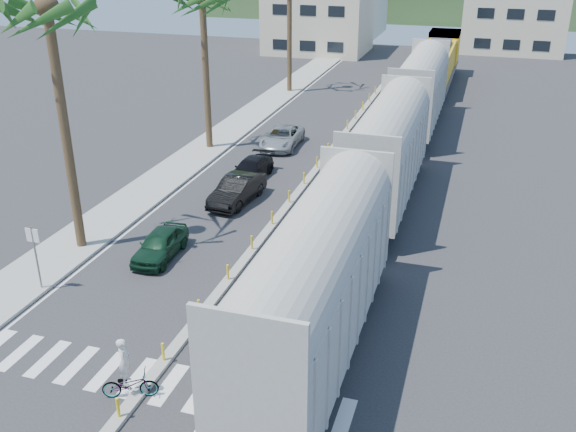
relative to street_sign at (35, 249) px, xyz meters
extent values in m
plane|color=#28282B|center=(7.30, -2.00, -1.97)|extent=(140.00, 140.00, 0.00)
cube|color=gray|center=(-1.20, 23.00, -1.90)|extent=(3.00, 90.00, 0.15)
cube|color=black|center=(11.58, 26.00, -1.94)|extent=(0.12, 100.00, 0.06)
cube|color=black|center=(13.02, 26.00, -1.94)|extent=(0.12, 100.00, 0.06)
cube|color=gray|center=(7.30, 18.00, -1.90)|extent=(0.45, 60.00, 0.15)
cylinder|color=yellow|center=(7.30, -6.00, -1.47)|extent=(0.10, 0.10, 0.70)
cylinder|color=yellow|center=(7.30, -3.00, -1.47)|extent=(0.10, 0.10, 0.70)
cylinder|color=yellow|center=(7.30, 0.00, -1.47)|extent=(0.10, 0.10, 0.70)
cylinder|color=yellow|center=(7.30, 3.00, -1.47)|extent=(0.10, 0.10, 0.70)
cylinder|color=yellow|center=(7.30, 6.00, -1.47)|extent=(0.10, 0.10, 0.70)
cylinder|color=yellow|center=(7.30, 9.00, -1.47)|extent=(0.10, 0.10, 0.70)
cylinder|color=yellow|center=(7.30, 12.00, -1.47)|extent=(0.10, 0.10, 0.70)
cylinder|color=yellow|center=(7.30, 15.00, -1.47)|extent=(0.10, 0.10, 0.70)
cylinder|color=yellow|center=(7.30, 18.00, -1.47)|extent=(0.10, 0.10, 0.70)
cylinder|color=yellow|center=(7.30, 21.00, -1.47)|extent=(0.10, 0.10, 0.70)
cylinder|color=yellow|center=(7.30, 24.00, -1.47)|extent=(0.10, 0.10, 0.70)
cylinder|color=yellow|center=(7.30, 27.00, -1.47)|extent=(0.10, 0.10, 0.70)
cylinder|color=yellow|center=(7.30, 30.00, -1.47)|extent=(0.10, 0.10, 0.70)
cylinder|color=yellow|center=(7.30, 33.00, -1.47)|extent=(0.10, 0.10, 0.70)
cylinder|color=yellow|center=(7.30, 36.00, -1.47)|extent=(0.10, 0.10, 0.70)
cylinder|color=yellow|center=(7.30, 39.00, -1.47)|extent=(0.10, 0.10, 0.70)
cube|color=silver|center=(7.30, -4.00, -1.97)|extent=(14.00, 2.20, 0.01)
cube|color=silver|center=(0.50, 23.00, -1.97)|extent=(0.12, 90.00, 0.01)
cube|color=silver|center=(9.80, 23.00, -1.97)|extent=(0.12, 90.00, 0.01)
cube|color=#A4A297|center=(12.30, -1.20, 0.73)|extent=(3.00, 12.88, 3.40)
cylinder|color=#A4A297|center=(12.30, -1.20, 2.43)|extent=(2.90, 12.58, 2.90)
cube|color=black|center=(12.30, -1.20, -1.47)|extent=(2.60, 12.88, 1.00)
cube|color=#A4A297|center=(12.30, 13.80, 0.73)|extent=(3.00, 12.88, 3.40)
cylinder|color=#A4A297|center=(12.30, 13.80, 2.43)|extent=(2.90, 12.58, 2.90)
cube|color=black|center=(12.30, 13.80, -1.47)|extent=(2.60, 12.88, 1.00)
cube|color=#A4A297|center=(12.30, 28.80, 0.73)|extent=(3.00, 12.88, 3.40)
cylinder|color=#A4A297|center=(12.30, 28.80, 2.43)|extent=(2.90, 12.58, 2.90)
cube|color=black|center=(12.30, 28.80, -1.47)|extent=(2.60, 12.88, 1.00)
cube|color=#4C4C4F|center=(12.30, 44.80, -0.92)|extent=(3.00, 17.00, 0.50)
cube|color=orange|center=(12.30, 43.80, 0.63)|extent=(2.70, 12.24, 2.60)
cube|color=orange|center=(12.30, 50.58, 0.93)|extent=(3.00, 3.74, 3.20)
cube|color=black|center=(12.30, 44.80, -1.52)|extent=(2.60, 13.60, 0.90)
cylinder|color=brown|center=(-0.70, 4.00, 3.53)|extent=(0.44, 0.44, 11.00)
sphere|color=#204B17|center=(-0.70, 4.00, 9.18)|extent=(3.20, 3.20, 3.20)
cylinder|color=brown|center=(-1.00, 20.00, 3.03)|extent=(0.44, 0.44, 10.00)
cylinder|color=brown|center=(-0.70, 38.00, 4.03)|extent=(0.44, 0.44, 12.00)
cylinder|color=slate|center=(0.00, 0.00, -0.47)|extent=(0.08, 0.08, 3.00)
cube|color=silver|center=(0.00, 0.00, 0.63)|extent=(0.60, 0.04, 0.60)
cube|color=beige|center=(-3.70, 60.00, 2.03)|extent=(12.00, 10.00, 8.00)
cube|color=beige|center=(19.30, 68.00, 1.53)|extent=(12.00, 10.00, 7.00)
imported|color=#10311E|center=(3.41, 4.25, -1.31)|extent=(1.93, 4.03, 1.32)
imported|color=black|center=(4.42, 11.47, -1.22)|extent=(2.48, 4.89, 1.51)
imported|color=black|center=(3.85, 15.22, -1.35)|extent=(2.31, 4.52, 1.25)
imported|color=#ABAEB0|center=(3.74, 21.87, -1.28)|extent=(2.58, 5.09, 1.38)
imported|color=#9EA0A5|center=(7.09, -4.90, -1.49)|extent=(1.87, 2.26, 0.96)
imported|color=silver|center=(6.99, -4.90, -0.58)|extent=(0.88, 0.81, 1.67)
camera|label=1|loc=(16.99, -19.43, 12.05)|focal=40.00mm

